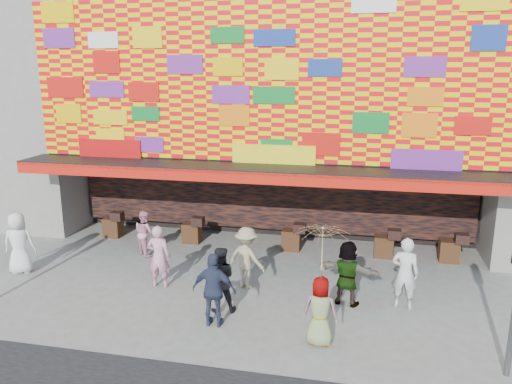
% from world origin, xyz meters
% --- Properties ---
extents(ground, '(90.00, 90.00, 0.00)m').
position_xyz_m(ground, '(0.00, 0.00, 0.00)').
color(ground, slate).
rests_on(ground, ground).
extents(shop_building, '(15.20, 9.40, 10.00)m').
position_xyz_m(shop_building, '(0.00, 8.18, 5.23)').
color(shop_building, gray).
rests_on(shop_building, ground).
extents(ped_a, '(1.03, 0.81, 1.85)m').
position_xyz_m(ped_a, '(-6.60, 1.02, 0.92)').
color(ped_a, white).
rests_on(ped_a, ground).
extents(ped_b, '(0.66, 0.45, 1.77)m').
position_xyz_m(ped_b, '(-2.18, 0.96, 0.89)').
color(ped_b, pink).
rests_on(ped_b, ground).
extents(ped_c, '(0.97, 0.85, 1.68)m').
position_xyz_m(ped_c, '(-0.13, -0.08, 0.84)').
color(ped_c, black).
rests_on(ped_c, ground).
extents(ped_d, '(1.29, 1.02, 1.74)m').
position_xyz_m(ped_d, '(0.21, 1.41, 0.87)').
color(ped_d, gray).
rests_on(ped_d, ground).
extents(ped_e, '(1.05, 0.44, 1.80)m').
position_xyz_m(ped_e, '(-0.05, -0.81, 0.90)').
color(ped_e, '#2E3650').
rests_on(ped_e, ground).
extents(ped_f, '(1.66, 0.85, 1.71)m').
position_xyz_m(ped_f, '(2.96, 0.96, 0.85)').
color(ped_f, gray).
rests_on(ped_f, ground).
extents(ped_g, '(0.81, 0.56, 1.58)m').
position_xyz_m(ped_g, '(2.45, -1.12, 0.79)').
color(ped_g, gray).
rests_on(ped_g, ground).
extents(ped_h, '(0.75, 0.56, 1.86)m').
position_xyz_m(ped_h, '(4.38, 1.08, 0.93)').
color(ped_h, silver).
rests_on(ped_h, ground).
extents(ped_i, '(0.92, 0.90, 1.50)m').
position_xyz_m(ped_i, '(-3.59, 3.17, 0.75)').
color(ped_i, pink).
rests_on(ped_i, ground).
extents(parasol, '(1.16, 1.18, 2.00)m').
position_xyz_m(parasol, '(2.45, -1.12, 2.23)').
color(parasol, beige).
rests_on(parasol, ground).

